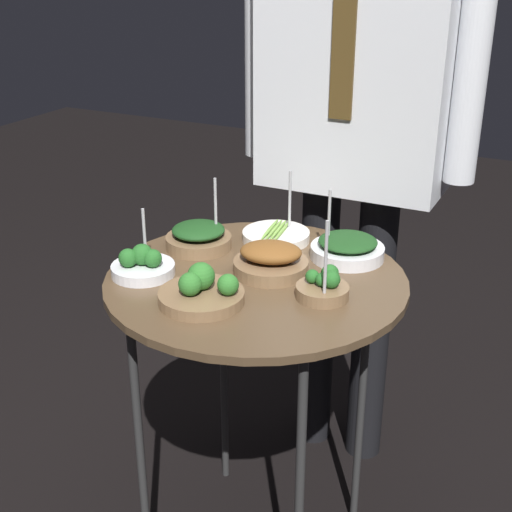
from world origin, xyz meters
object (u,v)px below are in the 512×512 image
(serving_cart, at_px, (256,302))
(bowl_asparagus_front_right, at_px, (276,235))
(bowl_broccoli_center, at_px, (142,265))
(bowl_spinach_far_rim, at_px, (347,248))
(bowl_broccoli_front_center, at_px, (202,291))
(waiter_figure, at_px, (357,96))
(bowl_broccoli_front_left, at_px, (324,286))
(bowl_roast_back_left, at_px, (271,260))
(bowl_spinach_near_rim, at_px, (199,237))

(serving_cart, xyz_separation_m, bowl_asparagus_front_right, (-0.05, 0.21, 0.07))
(bowl_broccoli_center, xyz_separation_m, bowl_spinach_far_rim, (0.37, 0.29, 0.00))
(bowl_broccoli_front_center, relative_size, waiter_figure, 0.10)
(bowl_broccoli_front_center, xyz_separation_m, bowl_asparagus_front_right, (-0.00, 0.36, -0.01))
(bowl_broccoli_front_left, bearing_deg, bowl_asparagus_front_right, 132.87)
(bowl_roast_back_left, relative_size, bowl_broccoli_center, 1.19)
(bowl_broccoli_center, relative_size, bowl_spinach_far_rim, 0.82)
(serving_cart, distance_m, bowl_spinach_far_rim, 0.25)
(serving_cart, relative_size, waiter_figure, 0.45)
(bowl_broccoli_center, distance_m, bowl_spinach_far_rim, 0.47)
(bowl_spinach_far_rim, bearing_deg, bowl_roast_back_left, -129.59)
(bowl_spinach_far_rim, bearing_deg, bowl_asparagus_front_right, 173.32)
(bowl_broccoli_front_left, relative_size, bowl_spinach_near_rim, 1.07)
(bowl_broccoli_center, height_order, waiter_figure, waiter_figure)
(bowl_roast_back_left, height_order, bowl_broccoli_center, bowl_broccoli_center)
(bowl_broccoli_center, xyz_separation_m, waiter_figure, (0.27, 0.59, 0.29))
(bowl_asparagus_front_right, bearing_deg, waiter_figure, 72.47)
(bowl_broccoli_front_center, bearing_deg, bowl_broccoli_front_left, 31.90)
(serving_cart, bearing_deg, bowl_spinach_far_rim, 52.21)
(bowl_broccoli_front_center, relative_size, bowl_spinach_near_rim, 1.04)
(bowl_asparagus_front_right, xyz_separation_m, bowl_spinach_near_rim, (-0.15, -0.12, 0.01))
(bowl_asparagus_front_right, xyz_separation_m, bowl_broccoli_center, (-0.18, -0.31, 0.01))
(bowl_spinach_near_rim, relative_size, bowl_spinach_far_rim, 1.00)
(bowl_asparagus_front_right, height_order, waiter_figure, waiter_figure)
(waiter_figure, bearing_deg, serving_cart, -94.91)
(bowl_broccoli_center, bearing_deg, bowl_broccoli_front_left, 10.99)
(bowl_spinach_near_rim, bearing_deg, bowl_asparagus_front_right, 39.74)
(bowl_asparagus_front_right, relative_size, bowl_spinach_near_rim, 0.99)
(bowl_broccoli_front_left, bearing_deg, waiter_figure, 103.52)
(bowl_spinach_far_rim, height_order, waiter_figure, waiter_figure)
(bowl_asparagus_front_right, distance_m, bowl_spinach_far_rim, 0.19)
(bowl_broccoli_front_left, xyz_separation_m, bowl_broccoli_center, (-0.39, -0.08, -0.00))
(serving_cart, height_order, bowl_broccoli_center, bowl_broccoli_center)
(bowl_asparagus_front_right, relative_size, bowl_broccoli_front_left, 0.93)
(bowl_spinach_near_rim, height_order, waiter_figure, waiter_figure)
(bowl_broccoli_front_center, distance_m, bowl_spinach_near_rim, 0.28)
(bowl_roast_back_left, xyz_separation_m, waiter_figure, (0.02, 0.46, 0.28))
(bowl_broccoli_front_center, height_order, bowl_asparagus_front_right, bowl_asparagus_front_right)
(bowl_asparagus_front_right, relative_size, bowl_spinach_far_rim, 0.99)
(serving_cart, bearing_deg, bowl_broccoli_center, -156.17)
(bowl_broccoli_front_left, bearing_deg, bowl_roast_back_left, 158.31)
(bowl_asparagus_front_right, distance_m, bowl_broccoli_center, 0.36)
(bowl_broccoli_center, relative_size, waiter_figure, 0.08)
(bowl_broccoli_front_left, relative_size, waiter_figure, 0.11)
(bowl_broccoli_front_center, distance_m, bowl_roast_back_left, 0.20)
(bowl_asparagus_front_right, height_order, bowl_broccoli_center, bowl_asparagus_front_right)
(serving_cart, bearing_deg, bowl_spinach_near_rim, 156.38)
(bowl_broccoli_front_left, distance_m, bowl_spinach_far_rim, 0.21)
(serving_cart, relative_size, bowl_broccoli_front_left, 4.30)
(bowl_spinach_far_rim, distance_m, waiter_figure, 0.43)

